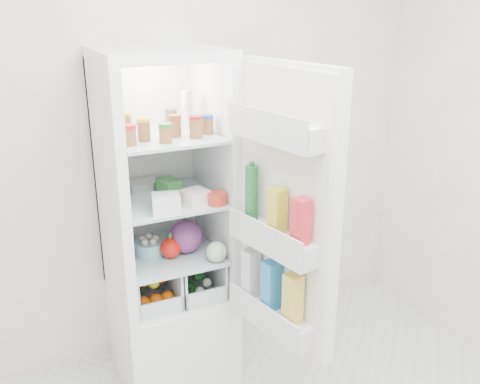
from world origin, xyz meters
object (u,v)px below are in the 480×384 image
red_cabbage (186,237)px  fridge_door (283,217)px  mushroom_bowl (150,248)px  refrigerator (166,261)px

red_cabbage → fridge_door: 0.65m
mushroom_bowl → red_cabbage: bearing=-17.1°
red_cabbage → fridge_door: fridge_door is taller
mushroom_bowl → fridge_door: size_ratio=0.12×
mushroom_bowl → fridge_door: 0.81m
refrigerator → fridge_door: 0.84m
refrigerator → red_cabbage: (0.08, -0.10, 0.17)m
red_cabbage → fridge_door: size_ratio=0.13×
red_cabbage → fridge_door: (0.28, -0.53, 0.26)m
refrigerator → mushroom_bowl: refrigerator is taller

